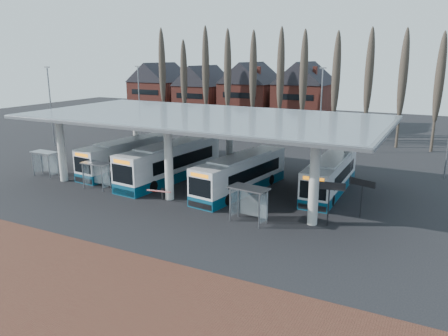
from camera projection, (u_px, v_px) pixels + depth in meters
The scene contains 18 objects.
ground at pixel (152, 208), 33.87m from camera, with size 140.00×140.00×0.00m, color black.
brick_strip at pixel (18, 275), 23.53m from camera, with size 70.00×10.00×0.03m, color #522E21.
station_canopy at pixel (202, 122), 39.34m from camera, with size 32.00×16.00×6.34m.
poplar_row at pixel (293, 76), 60.09m from camera, with size 45.10×1.10×14.50m.
townhouse_row at pixel (227, 88), 77.25m from camera, with size 36.80×10.30×12.25m.
lamp_post_a at pixel (139, 102), 59.45m from camera, with size 0.80×0.16×10.17m.
lamp_post_b at pixel (321, 109), 52.26m from camera, with size 0.80×0.16×10.17m.
lamp_post_d at pixel (51, 105), 56.11m from camera, with size 0.80×0.16×10.17m.
bus_0 at pixel (128, 156), 44.69m from camera, with size 3.50×11.75×3.22m.
bus_1 at pixel (171, 162), 41.50m from camera, with size 3.85×12.80×3.50m.
bus_2 at pixel (241, 174), 37.80m from camera, with size 4.02×11.72×3.19m.
bus_3 at pixel (330, 176), 37.56m from camera, with size 2.46×10.94×3.03m.
shelter_0 at pixel (46, 158), 42.67m from camera, with size 2.64×1.35×2.43m.
shelter_1 at pixel (97, 169), 38.66m from camera, with size 2.56×1.31×2.35m.
shelter_2 at pixel (250, 196), 30.71m from camera, with size 2.94×1.73×2.59m.
info_sign_0 at pixel (329, 189), 29.79m from camera, with size 2.10×0.43×3.14m.
info_sign_1 at pixel (362, 186), 31.34m from camera, with size 1.88×0.72×2.89m.
barrier at pixel (160, 192), 35.31m from camera, with size 2.06×0.74×1.04m.
Camera 1 is at (19.64, -25.90, 11.49)m, focal length 35.00 mm.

